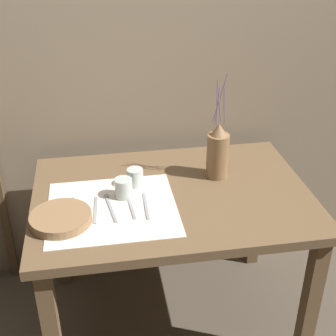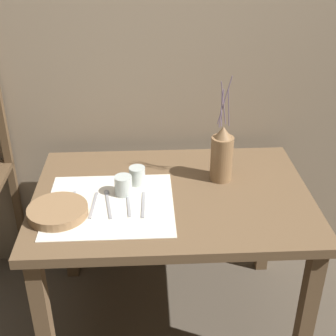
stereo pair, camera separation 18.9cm
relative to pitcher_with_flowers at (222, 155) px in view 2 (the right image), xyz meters
The scene contains 13 objects.
ground_plane 0.86m from the pitcher_with_flowers, 153.67° to the right, with size 12.00×12.00×0.00m, color brown.
stone_wall_back 0.59m from the pitcher_with_flowers, 118.56° to the left, with size 7.00×0.06×2.40m.
wooden_table 0.32m from the pitcher_with_flowers, 153.67° to the right, with size 1.15×0.80×0.71m.
linen_cloth 0.52m from the pitcher_with_flowers, 158.61° to the right, with size 0.51×0.46×0.00m.
pitcher_with_flowers is the anchor object (origin of this frame).
wooden_bowl 0.72m from the pitcher_with_flowers, 159.60° to the right, with size 0.23×0.23×0.04m.
glass_tumbler_near 0.44m from the pitcher_with_flowers, 165.73° to the right, with size 0.07×0.07×0.08m.
glass_tumbler_far 0.37m from the pitcher_with_flowers, behind, with size 0.07×0.07×0.08m.
fork_inner 0.65m from the pitcher_with_flowers, 163.88° to the right, with size 0.03×0.19×0.00m.
knife_center 0.58m from the pitcher_with_flowers, 160.51° to the right, with size 0.02×0.19×0.00m.
spoon_inner 0.52m from the pitcher_with_flowers, 163.97° to the right, with size 0.05×0.20×0.02m.
spoon_outer 0.44m from the pitcher_with_flowers, 162.26° to the right, with size 0.03×0.20×0.02m.
fork_outer 0.41m from the pitcher_with_flowers, 150.15° to the right, with size 0.02×0.19×0.00m.
Camera 2 is at (-0.10, -1.65, 1.74)m, focal length 50.00 mm.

